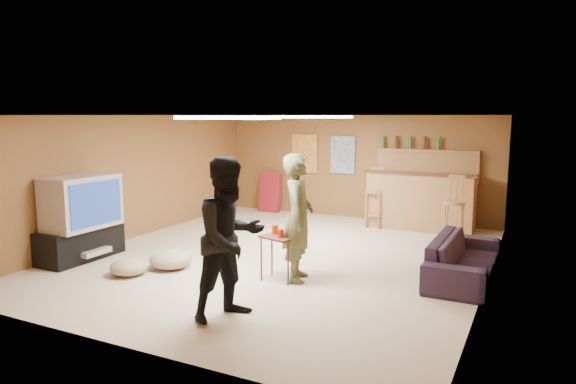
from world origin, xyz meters
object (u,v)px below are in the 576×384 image
at_px(person_olive, 298,218).
at_px(tray_table, 280,258).
at_px(sofa, 464,258).
at_px(tv_body, 81,202).
at_px(bar_counter, 420,201).
at_px(person_black, 230,238).

height_order(person_olive, tray_table, person_olive).
bearing_deg(sofa, tv_body, 107.24).
xyz_separation_m(person_olive, sofa, (2.00, 1.03, -0.57)).
bearing_deg(bar_counter, person_olive, -101.63).
relative_size(tv_body, sofa, 0.56).
bearing_deg(sofa, person_black, 140.70).
height_order(person_olive, person_black, person_black).
relative_size(sofa, tray_table, 3.22).
distance_m(bar_counter, person_olive, 3.96).
bearing_deg(person_black, tray_table, 27.52).
bearing_deg(bar_counter, sofa, -67.06).
relative_size(tv_body, person_black, 0.62).
xyz_separation_m(tv_body, sofa, (5.35, 1.61, -0.61)).
distance_m(person_olive, sofa, 2.32).
xyz_separation_m(bar_counter, tray_table, (-1.01, -3.98, -0.25)).
bearing_deg(sofa, tray_table, 117.79).
distance_m(tv_body, bar_counter, 6.09).
xyz_separation_m(person_olive, person_black, (-0.10, -1.50, 0.03)).
height_order(bar_counter, tray_table, bar_counter).
bearing_deg(tray_table, bar_counter, 75.71).
relative_size(bar_counter, person_olive, 1.17).
xyz_separation_m(tv_body, bar_counter, (4.15, 4.45, -0.35)).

